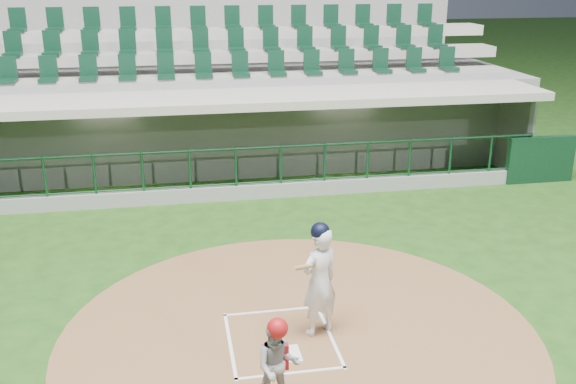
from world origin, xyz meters
name	(u,v)px	position (x,y,z in m)	size (l,w,h in m)	color
ground	(277,330)	(0.00, 0.00, 0.00)	(120.00, 120.00, 0.00)	#1B4012
dirt_circle	(299,335)	(0.30, -0.20, 0.01)	(7.20, 7.20, 0.01)	brown
home_plate	(285,354)	(0.00, -0.70, 0.02)	(0.43, 0.43, 0.02)	white
batter_box_chalk	(281,340)	(0.00, -0.30, 0.02)	(1.55, 1.80, 0.01)	white
dugout_structure	(229,141)	(0.01, 7.83, 0.96)	(16.40, 3.70, 3.00)	slate
seating_deck	(219,101)	(0.00, 10.91, 1.42)	(17.00, 6.72, 5.15)	gray
batter	(319,279)	(0.60, -0.19, 0.91)	(0.91, 0.96, 1.79)	white
catcher	(278,364)	(-0.29, -1.78, 0.62)	(0.60, 0.48, 1.24)	#98989D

